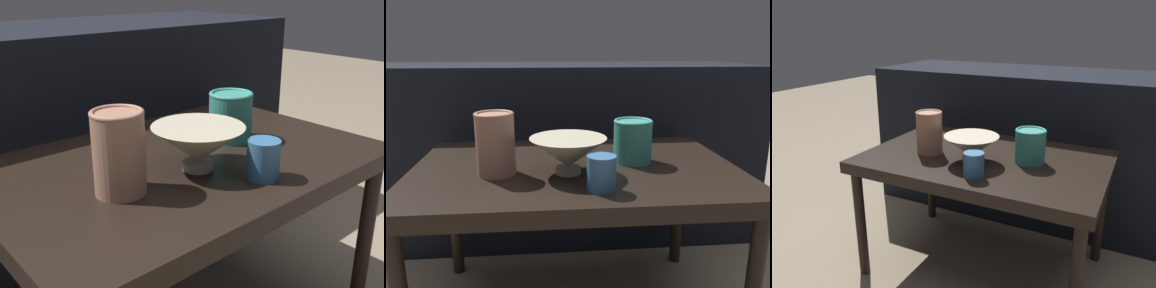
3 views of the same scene
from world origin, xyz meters
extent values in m
cube|color=black|center=(0.00, 0.00, 0.42)|extent=(0.82, 0.54, 0.04)
cylinder|color=black|center=(0.38, -0.24, 0.20)|extent=(0.04, 0.04, 0.40)
cylinder|color=black|center=(0.38, 0.24, 0.20)|extent=(0.04, 0.04, 0.40)
cube|color=black|center=(0.00, 0.57, 0.34)|extent=(1.47, 0.50, 0.67)
cylinder|color=#B2A88E|center=(-0.02, -0.07, 0.45)|extent=(0.06, 0.06, 0.02)
cone|color=#B2A88E|center=(-0.02, -0.07, 0.50)|extent=(0.18, 0.18, 0.07)
cylinder|color=#996B56|center=(-0.19, -0.05, 0.52)|extent=(0.09, 0.09, 0.14)
torus|color=#996B56|center=(-0.19, -0.05, 0.59)|extent=(0.09, 0.09, 0.01)
cylinder|color=teal|center=(0.15, 0.02, 0.50)|extent=(0.10, 0.10, 0.11)
torus|color=teal|center=(0.15, 0.02, 0.55)|extent=(0.10, 0.10, 0.01)
cylinder|color=#33608E|center=(0.04, -0.18, 0.48)|extent=(0.06, 0.06, 0.08)
camera|label=1|loc=(-0.57, -0.67, 0.79)|focal=42.00mm
camera|label=2|loc=(-0.08, -0.92, 0.74)|focal=35.00mm
camera|label=3|loc=(0.49, -1.12, 0.89)|focal=35.00mm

